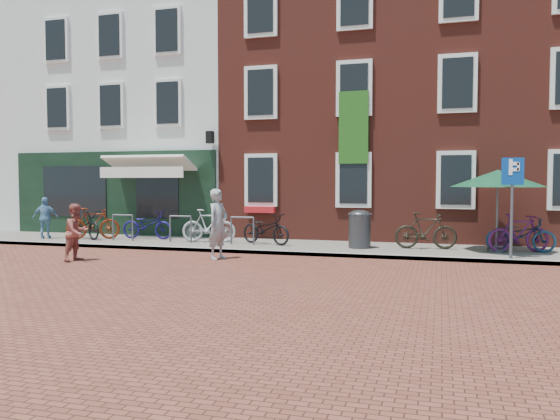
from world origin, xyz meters
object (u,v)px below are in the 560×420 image
(cafe_person, at_px, (45,218))
(bicycle_2, at_px, (147,225))
(boy, at_px, (77,232))
(bicycle_7, at_px, (519,233))
(bicycle_0, at_px, (85,225))
(bicycle_6, at_px, (521,235))
(bicycle_3, at_px, (209,226))
(bicycle_1, at_px, (93,224))
(woman, at_px, (218,224))
(bicycle_5, at_px, (426,231))
(litter_bin, at_px, (360,227))
(parasol, at_px, (498,175))
(bicycle_4, at_px, (266,229))
(parking_sign, at_px, (512,190))

(cafe_person, distance_m, bicycle_2, 3.34)
(boy, bearing_deg, bicycle_7, -61.87)
(bicycle_0, relative_size, bicycle_6, 1.00)
(bicycle_0, height_order, bicycle_2, same)
(boy, bearing_deg, bicycle_2, 14.24)
(bicycle_2, bearing_deg, bicycle_3, -98.98)
(boy, height_order, bicycle_1, boy)
(woman, xyz_separation_m, bicycle_5, (4.99, 2.78, -0.28))
(litter_bin, height_order, cafe_person, cafe_person)
(woman, relative_size, bicycle_3, 1.06)
(bicycle_0, distance_m, bicycle_5, 10.67)
(litter_bin, height_order, bicycle_3, litter_bin)
(bicycle_7, bearing_deg, bicycle_3, 68.04)
(cafe_person, bearing_deg, bicycle_0, 166.16)
(bicycle_1, relative_size, bicycle_7, 1.00)
(litter_bin, xyz_separation_m, bicycle_7, (4.13, 0.18, -0.08))
(litter_bin, height_order, parasol, parasol)
(bicycle_3, relative_size, bicycle_4, 0.97)
(bicycle_7, bearing_deg, boy, 88.61)
(bicycle_6, xyz_separation_m, bicycle_7, (-0.06, -0.13, 0.05))
(bicycle_2, relative_size, bicycle_7, 1.03)
(boy, xyz_separation_m, bicycle_2, (-0.49, 4.25, -0.15))
(parking_sign, xyz_separation_m, parasol, (-0.21, 1.30, 0.37))
(litter_bin, bearing_deg, woman, -141.97)
(parking_sign, height_order, parasol, parking_sign)
(boy, height_order, bicycle_0, boy)
(litter_bin, relative_size, parasol, 0.47)
(bicycle_1, distance_m, bicycle_3, 3.92)
(litter_bin, xyz_separation_m, bicycle_3, (-4.64, 0.19, -0.08))
(bicycle_2, xyz_separation_m, bicycle_7, (11.06, -0.30, 0.05))
(bicycle_0, relative_size, bicycle_7, 1.03)
(bicycle_3, bearing_deg, bicycle_2, 73.33)
(parking_sign, relative_size, bicycle_5, 1.45)
(bicycle_0, bearing_deg, woman, -87.98)
(bicycle_4, bearing_deg, litter_bin, -71.48)
(parasol, xyz_separation_m, bicycle_7, (0.54, -0.01, -1.52))
(bicycle_4, distance_m, bicycle_6, 6.99)
(litter_bin, xyz_separation_m, bicycle_4, (-2.79, 0.14, -0.13))
(woman, distance_m, bicycle_4, 2.70)
(boy, bearing_deg, bicycle_4, -35.32)
(bicycle_5, relative_size, bicycle_6, 0.97)
(bicycle_1, bearing_deg, bicycle_3, -111.19)
(litter_bin, bearing_deg, bicycle_7, 2.46)
(woman, bearing_deg, bicycle_6, -53.23)
(parasol, distance_m, woman, 7.42)
(boy, distance_m, cafe_person, 5.05)
(bicycle_3, bearing_deg, bicycle_5, -98.71)
(bicycle_3, distance_m, bicycle_6, 8.84)
(woman, distance_m, bicycle_6, 7.93)
(parasol, xyz_separation_m, woman, (-6.80, -2.70, -1.24))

